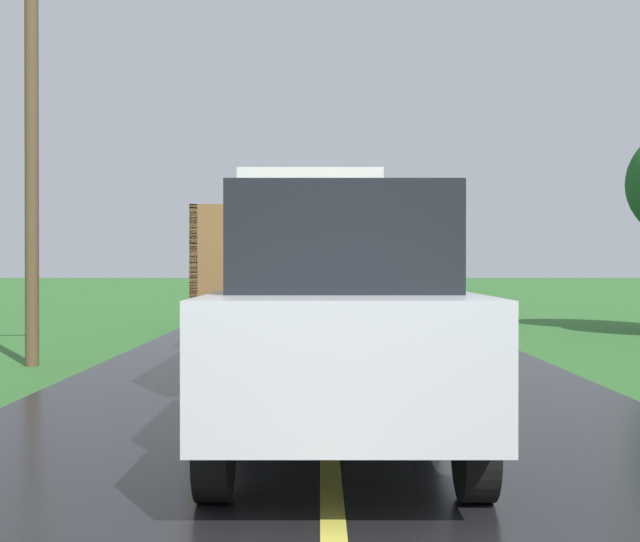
{
  "coord_description": "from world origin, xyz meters",
  "views": [
    {
      "loc": [
        -0.07,
        -2.73,
        1.47
      ],
      "look_at": [
        -0.07,
        8.9,
        1.4
      ],
      "focal_mm": 49.64,
      "sensor_mm": 36.0,
      "label": 1
    }
  ],
  "objects_px": {
    "banana_truck_far": "(308,265)",
    "utility_pole_roadside": "(31,124)",
    "following_car": "(340,321)",
    "banana_truck_near": "(310,265)"
  },
  "relations": [
    {
      "from": "banana_truck_near",
      "to": "utility_pole_roadside",
      "type": "relative_size",
      "value": 0.9
    },
    {
      "from": "banana_truck_near",
      "to": "banana_truck_far",
      "type": "bearing_deg",
      "value": 90.98
    },
    {
      "from": "utility_pole_roadside",
      "to": "following_car",
      "type": "xyz_separation_m",
      "value": [
        4.36,
        -6.49,
        -2.47
      ]
    },
    {
      "from": "banana_truck_far",
      "to": "utility_pole_roadside",
      "type": "distance_m",
      "value": 9.7
    },
    {
      "from": "banana_truck_near",
      "to": "following_car",
      "type": "relative_size",
      "value": 1.42
    },
    {
      "from": "banana_truck_far",
      "to": "following_car",
      "type": "relative_size",
      "value": 1.42
    },
    {
      "from": "utility_pole_roadside",
      "to": "banana_truck_far",
      "type": "bearing_deg",
      "value": 65.58
    },
    {
      "from": "utility_pole_roadside",
      "to": "following_car",
      "type": "distance_m",
      "value": 8.2
    },
    {
      "from": "banana_truck_near",
      "to": "banana_truck_far",
      "type": "distance_m",
      "value": 9.08
    },
    {
      "from": "banana_truck_far",
      "to": "utility_pole_roadside",
      "type": "xyz_separation_m",
      "value": [
        -3.92,
        -8.63,
        2.06
      ]
    }
  ]
}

